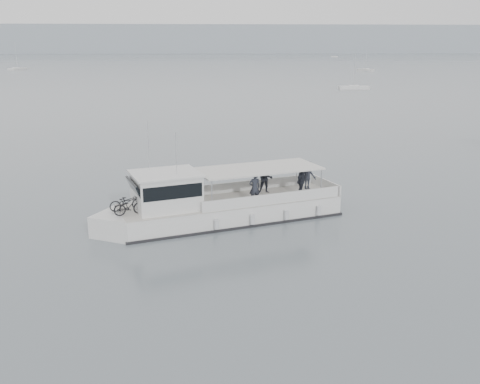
{
  "coord_description": "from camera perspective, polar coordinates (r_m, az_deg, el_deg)",
  "views": [
    {
      "loc": [
        0.7,
        -31.84,
        9.49
      ],
      "look_at": [
        2.65,
        -3.54,
        1.6
      ],
      "focal_mm": 40.0,
      "sensor_mm": 36.0,
      "label": 1
    }
  ],
  "objects": [
    {
      "name": "ground",
      "position": [
        33.23,
        -4.99,
        -1.11
      ],
      "size": [
        1400.0,
        1400.0,
        0.0
      ],
      "primitive_type": "plane",
      "color": "slate",
      "rests_on": "ground"
    },
    {
      "name": "tour_boat",
      "position": [
        29.19,
        -3.18,
        -1.48
      ],
      "size": [
        13.74,
        7.17,
        5.84
      ],
      "rotation": [
        0.0,
        0.0,
        0.33
      ],
      "color": "silver",
      "rests_on": "ground"
    },
    {
      "name": "moored_fleet",
      "position": [
        212.41,
        -14.19,
        12.62
      ],
      "size": [
        409.93,
        348.94,
        10.04
      ],
      "color": "silver",
      "rests_on": "ground"
    },
    {
      "name": "headland",
      "position": [
        591.85,
        -4.17,
        15.94
      ],
      "size": [
        1400.0,
        90.0,
        28.0
      ],
      "primitive_type": "cube",
      "color": "#939EA8",
      "rests_on": "ground"
    }
  ]
}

